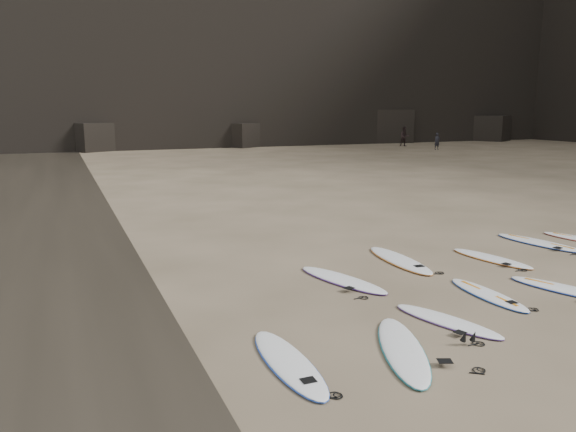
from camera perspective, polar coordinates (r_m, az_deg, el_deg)
name	(u,v)px	position (r m, az deg, el deg)	size (l,w,h in m)	color
ground	(530,297)	(12.70, 23.34, -7.56)	(240.00, 240.00, 0.00)	#897559
surfboard_0	(403,349)	(9.40, 11.57, -13.07)	(0.64, 2.67, 0.10)	white
surfboard_1	(447,320)	(10.75, 15.85, -10.18)	(0.54, 2.23, 0.08)	white
surfboard_2	(488,294)	(12.43, 19.65, -7.48)	(0.55, 2.28, 0.08)	white
surfboard_3	(568,289)	(13.39, 26.53, -6.68)	(0.60, 2.49, 0.09)	white
surfboard_5	(342,279)	(12.72, 5.53, -6.42)	(0.63, 2.62, 0.09)	white
surfboard_6	(400,260)	(14.52, 11.26, -4.37)	(0.67, 2.80, 0.10)	white
surfboard_7	(491,258)	(15.33, 19.96, -4.04)	(0.57, 2.37, 0.09)	white
surfboard_8	(540,242)	(17.56, 24.20, -2.47)	(0.66, 2.73, 0.10)	white
surfboard_11	(288,362)	(8.80, 0.04, -14.59)	(0.61, 2.56, 0.09)	white
person_a	(437,141)	(53.52, 14.91, 7.34)	(0.56, 0.37, 1.55)	black
person_b	(405,137)	(57.67, 11.75, 7.90)	(0.93, 0.73, 1.92)	black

